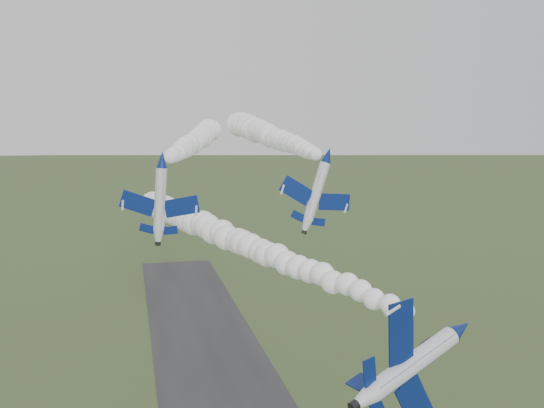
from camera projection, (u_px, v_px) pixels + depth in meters
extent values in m
cylinder|color=silver|center=(460.00, 329.00, 52.80)|extent=(5.38, 9.55, 2.10)
cone|color=navy|center=(522.00, 350.00, 47.95)|extent=(2.85, 3.06, 2.10)
cone|color=silver|center=(410.00, 313.00, 57.47)|extent=(2.69, 2.64, 2.10)
cylinder|color=black|center=(401.00, 310.00, 58.39)|extent=(1.23, 1.01, 1.06)
ellipsoid|color=black|center=(488.00, 334.00, 51.14)|extent=(2.48, 3.52, 1.40)
cube|color=navy|center=(444.00, 293.00, 52.49)|extent=(2.50, 3.10, 4.99)
cube|color=navy|center=(456.00, 360.00, 54.41)|extent=(2.50, 3.10, 4.99)
cube|color=navy|center=(415.00, 298.00, 56.13)|extent=(1.15, 1.42, 2.18)
cube|color=navy|center=(422.00, 332.00, 57.16)|extent=(1.15, 1.42, 2.18)
cube|color=navy|center=(431.00, 309.00, 57.16)|extent=(2.89, 2.55, 0.84)
cylinder|color=silver|center=(162.00, 160.00, 76.26)|extent=(3.45, 8.02, 1.51)
cone|color=navy|center=(154.00, 162.00, 71.32)|extent=(1.98, 2.38, 1.51)
cone|color=silver|center=(169.00, 158.00, 81.01)|extent=(1.89, 2.02, 1.51)
cylinder|color=black|center=(171.00, 157.00, 81.94)|extent=(0.88, 0.74, 0.76)
ellipsoid|color=black|center=(159.00, 156.00, 74.18)|extent=(1.65, 2.87, 1.01)
cube|color=navy|center=(141.00, 159.00, 77.05)|extent=(4.75, 3.27, 0.45)
cube|color=navy|center=(185.00, 162.00, 76.99)|extent=(4.75, 3.27, 0.45)
cube|color=navy|center=(157.00, 157.00, 80.19)|extent=(2.08, 1.47, 0.23)
cube|color=navy|center=(179.00, 159.00, 80.16)|extent=(2.08, 1.47, 0.23)
cube|color=navy|center=(168.00, 149.00, 79.79)|extent=(0.63, 1.52, 2.07)
cylinder|color=silver|center=(328.00, 155.00, 80.09)|extent=(1.92, 7.88, 1.76)
cone|color=navy|center=(341.00, 157.00, 75.34)|extent=(1.80, 2.09, 1.76)
cone|color=silver|center=(316.00, 154.00, 84.66)|extent=(1.79, 1.72, 1.76)
cylinder|color=black|center=(314.00, 153.00, 85.55)|extent=(0.90, 0.58, 0.89)
ellipsoid|color=black|center=(334.00, 152.00, 78.13)|extent=(1.23, 2.71, 1.17)
cube|color=navy|center=(307.00, 150.00, 80.04)|extent=(4.18, 2.32, 1.41)
cube|color=navy|center=(344.00, 162.00, 81.59)|extent=(4.18, 2.32, 1.41)
cube|color=navy|center=(308.00, 151.00, 83.44)|extent=(1.83, 1.06, 0.65)
cube|color=navy|center=(328.00, 157.00, 84.26)|extent=(1.83, 1.06, 0.65)
cube|color=navy|center=(321.00, 145.00, 83.58)|extent=(0.75, 1.51, 1.99)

